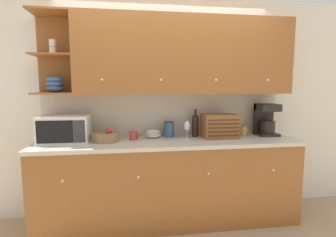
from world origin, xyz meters
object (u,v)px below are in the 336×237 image
(storage_canister, at_px, (169,129))
(wine_bottle, at_px, (195,124))
(mug_blue_second, at_px, (244,131))
(fruit_basket, at_px, (106,137))
(coffee_maker, at_px, (266,119))
(microwave, at_px, (65,129))
(mug, at_px, (134,136))
(bread_box, at_px, (220,126))
(bowl_stack_on_counter, at_px, (153,133))
(wine_glass, at_px, (187,127))

(storage_canister, bearing_deg, wine_bottle, -5.89)
(wine_bottle, xyz_separation_m, mug_blue_second, (0.62, 0.01, -0.09))
(fruit_basket, relative_size, mug_blue_second, 2.71)
(coffee_maker, bearing_deg, fruit_basket, -177.05)
(fruit_basket, height_order, storage_canister, storage_canister)
(microwave, xyz_separation_m, fruit_basket, (0.43, -0.03, -0.09))
(microwave, distance_m, wine_bottle, 1.46)
(mug, distance_m, bread_box, 1.00)
(mug_blue_second, bearing_deg, storage_canister, 178.59)
(bowl_stack_on_counter, xyz_separation_m, bread_box, (0.76, -0.15, 0.09))
(wine_glass, bearing_deg, coffee_maker, 3.36)
(bread_box, bearing_deg, wine_bottle, 156.00)
(fruit_basket, height_order, wine_glass, wine_glass)
(mug_blue_second, distance_m, coffee_maker, 0.30)
(microwave, bearing_deg, mug_blue_second, 2.81)
(mug, xyz_separation_m, bread_box, (1.00, -0.04, 0.09))
(wine_glass, distance_m, bread_box, 0.38)
(mug_blue_second, relative_size, coffee_maker, 0.28)
(wine_bottle, bearing_deg, fruit_basket, -173.06)
(storage_canister, distance_m, mug_blue_second, 0.93)
(coffee_maker, bearing_deg, wine_glass, -176.64)
(bowl_stack_on_counter, bearing_deg, mug_blue_second, -1.20)
(fruit_basket, bearing_deg, mug_blue_second, 4.67)
(mug, xyz_separation_m, coffee_maker, (1.62, 0.05, 0.15))
(bowl_stack_on_counter, height_order, bread_box, bread_box)
(mug_blue_second, bearing_deg, microwave, -177.19)
(fruit_basket, xyz_separation_m, bowl_stack_on_counter, (0.53, 0.16, -0.01))
(storage_canister, xyz_separation_m, bread_box, (0.57, -0.15, 0.05))
(bowl_stack_on_counter, distance_m, storage_canister, 0.19)
(coffee_maker, bearing_deg, wine_bottle, 178.27)
(fruit_basket, relative_size, wine_glass, 1.44)
(wine_glass, bearing_deg, microwave, -179.70)
(bowl_stack_on_counter, xyz_separation_m, wine_bottle, (0.50, -0.03, 0.10))
(bowl_stack_on_counter, relative_size, mug_blue_second, 1.81)
(coffee_maker, bearing_deg, bowl_stack_on_counter, 177.55)
(mug_blue_second, bearing_deg, fruit_basket, -175.33)
(microwave, relative_size, wine_glass, 2.53)
(bread_box, bearing_deg, bowl_stack_on_counter, 168.89)
(mug_blue_second, bearing_deg, mug, -176.43)
(fruit_basket, height_order, mug, fruit_basket)
(bread_box, bearing_deg, fruit_basket, -179.64)
(mug, distance_m, mug_blue_second, 1.35)
(wine_bottle, height_order, coffee_maker, coffee_maker)
(microwave, relative_size, mug, 4.82)
(mug, xyz_separation_m, storage_canister, (0.42, 0.11, 0.04))
(storage_canister, height_order, wine_glass, wine_glass)
(mug, xyz_separation_m, wine_glass, (0.61, -0.01, 0.09))
(wine_bottle, bearing_deg, microwave, -176.36)
(bread_box, relative_size, coffee_maker, 1.04)
(mug, height_order, storage_canister, storage_canister)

